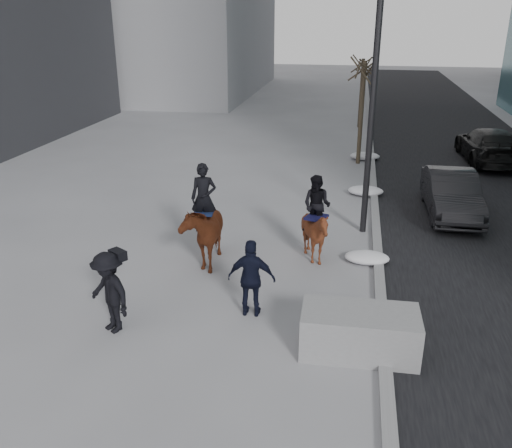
% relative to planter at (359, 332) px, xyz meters
% --- Properties ---
extents(ground, '(120.00, 120.00, 0.00)m').
position_rel_planter_xyz_m(ground, '(-2.50, 1.41, -0.45)').
color(ground, gray).
rests_on(ground, ground).
extents(road, '(8.00, 90.00, 0.01)m').
position_rel_planter_xyz_m(road, '(4.50, 11.41, -0.44)').
color(road, black).
rests_on(road, ground).
extents(curb, '(0.25, 90.00, 0.12)m').
position_rel_planter_xyz_m(curb, '(0.50, 11.41, -0.39)').
color(curb, gray).
rests_on(curb, ground).
extents(planter, '(2.25, 1.15, 0.89)m').
position_rel_planter_xyz_m(planter, '(0.00, 0.00, 0.00)').
color(planter, gray).
rests_on(planter, ground).
extents(car_near, '(1.54, 4.29, 1.41)m').
position_rel_planter_xyz_m(car_near, '(2.88, 8.37, 0.26)').
color(car_near, black).
rests_on(car_near, ground).
extents(car_far, '(2.26, 5.24, 1.50)m').
position_rel_planter_xyz_m(car_far, '(5.50, 15.57, 0.31)').
color(car_far, black).
rests_on(car_far, ground).
extents(tree_near, '(1.20, 1.20, 4.80)m').
position_rel_planter_xyz_m(tree_near, '(-0.10, 14.33, 1.95)').
color(tree_near, '#392D22').
rests_on(tree_near, ground).
extents(tree_far, '(1.20, 1.20, 4.20)m').
position_rel_planter_xyz_m(tree_far, '(-0.10, 22.47, 1.66)').
color(tree_far, '#3A3022').
rests_on(tree_far, ground).
extents(mounted_left, '(1.16, 2.14, 2.64)m').
position_rel_planter_xyz_m(mounted_left, '(-4.04, 3.44, 0.54)').
color(mounted_left, '#512510').
rests_on(mounted_left, ground).
extents(mounted_right, '(1.62, 1.71, 2.31)m').
position_rel_planter_xyz_m(mounted_right, '(-1.18, 4.04, 0.48)').
color(mounted_right, '#48230E').
rests_on(mounted_right, ground).
extents(feeder, '(1.04, 0.87, 1.75)m').
position_rel_planter_xyz_m(feeder, '(-2.31, 1.02, 0.43)').
color(feeder, black).
rests_on(feeder, ground).
extents(camera_crew, '(1.31, 1.15, 1.75)m').
position_rel_planter_xyz_m(camera_crew, '(-5.04, -0.11, 0.44)').
color(camera_crew, black).
rests_on(camera_crew, ground).
extents(lamppost, '(0.25, 2.11, 9.09)m').
position_rel_planter_xyz_m(lamppost, '(0.10, 6.19, 4.55)').
color(lamppost, black).
rests_on(lamppost, ground).
extents(snow_piles, '(1.39, 15.27, 0.35)m').
position_rel_planter_xyz_m(snow_piles, '(0.20, 7.27, -0.28)').
color(snow_piles, silver).
rests_on(snow_piles, ground).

